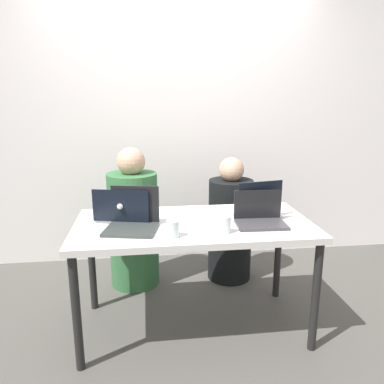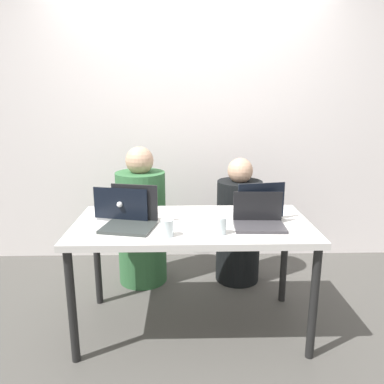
{
  "view_description": "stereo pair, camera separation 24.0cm",
  "coord_description": "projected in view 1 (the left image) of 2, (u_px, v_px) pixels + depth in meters",
  "views": [
    {
      "loc": [
        -0.29,
        -2.24,
        1.52
      ],
      "look_at": [
        0.0,
        0.08,
        0.93
      ],
      "focal_mm": 35.0,
      "sensor_mm": 36.0,
      "label": 1
    },
    {
      "loc": [
        -0.05,
        -2.26,
        1.52
      ],
      "look_at": [
        0.0,
        0.08,
        0.93
      ],
      "focal_mm": 35.0,
      "sensor_mm": 36.0,
      "label": 2
    }
  ],
  "objects": [
    {
      "name": "water_glass_right",
      "position": [
        225.0,
        226.0,
        2.18
      ],
      "size": [
        0.07,
        0.07,
        0.1
      ],
      "color": "silver",
      "rests_on": "desk"
    },
    {
      "name": "ground_plane",
      "position": [
        193.0,
        326.0,
        2.56
      ],
      "size": [
        12.0,
        12.0,
        0.0
      ],
      "primitive_type": "plane",
      "color": "#4B4844"
    },
    {
      "name": "laptop_front_right",
      "position": [
        260.0,
        217.0,
        2.33
      ],
      "size": [
        0.31,
        0.24,
        0.2
      ],
      "rotation": [
        0.0,
        0.0,
        -0.04
      ],
      "color": "#3A383C",
      "rests_on": "desk"
    },
    {
      "name": "desk",
      "position": [
        193.0,
        233.0,
        2.4
      ],
      "size": [
        1.5,
        0.75,
        0.75
      ],
      "color": "silver",
      "rests_on": "ground"
    },
    {
      "name": "back_wall",
      "position": [
        176.0,
        120.0,
        3.45
      ],
      "size": [
        4.5,
        0.1,
        2.64
      ],
      "primitive_type": "cube",
      "color": "white",
      "rests_on": "ground"
    },
    {
      "name": "laptop_back_right",
      "position": [
        254.0,
        207.0,
        2.52
      ],
      "size": [
        0.35,
        0.31,
        0.25
      ],
      "rotation": [
        0.0,
        0.0,
        3.33
      ],
      "color": "silver",
      "rests_on": "desk"
    },
    {
      "name": "laptop_front_left",
      "position": [
        132.0,
        220.0,
        2.26
      ],
      "size": [
        0.35,
        0.31,
        0.25
      ],
      "rotation": [
        0.0,
        0.0,
        -0.21
      ],
      "color": "#333937",
      "rests_on": "desk"
    },
    {
      "name": "laptop_back_left",
      "position": [
        124.0,
        213.0,
        2.4
      ],
      "size": [
        0.4,
        0.31,
        0.22
      ],
      "rotation": [
        0.0,
        0.0,
        2.91
      ],
      "color": "silver",
      "rests_on": "desk"
    },
    {
      "name": "water_glass_left",
      "position": [
        173.0,
        230.0,
        2.12
      ],
      "size": [
        0.07,
        0.07,
        0.1
      ],
      "color": "silver",
      "rests_on": "desk"
    },
    {
      "name": "person_on_left",
      "position": [
        134.0,
        225.0,
        3.05
      ],
      "size": [
        0.46,
        0.46,
        1.15
      ],
      "rotation": [
        0.0,
        0.0,
        2.97
      ],
      "color": "#316439",
      "rests_on": "ground"
    },
    {
      "name": "person_on_right",
      "position": [
        230.0,
        226.0,
        3.16
      ],
      "size": [
        0.41,
        0.41,
        1.05
      ],
      "rotation": [
        0.0,
        0.0,
        3.26
      ],
      "color": "black",
      "rests_on": "ground"
    }
  ]
}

